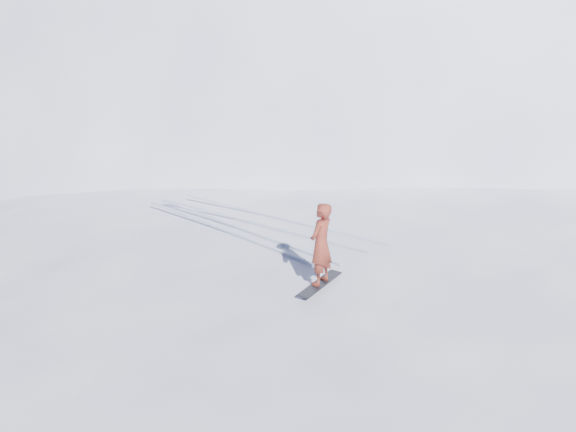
% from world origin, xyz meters
% --- Properties ---
extents(ground, '(400.00, 400.00, 0.00)m').
position_xyz_m(ground, '(0.00, 0.00, 0.00)').
color(ground, white).
rests_on(ground, ground).
extents(near_ridge, '(36.00, 28.00, 4.80)m').
position_xyz_m(near_ridge, '(1.00, 3.00, 0.00)').
color(near_ridge, white).
rests_on(near_ridge, ground).
extents(summit_peak, '(60.00, 56.00, 56.00)m').
position_xyz_m(summit_peak, '(22.00, 26.00, 0.00)').
color(summit_peak, white).
rests_on(summit_peak, ground).
extents(peak_shoulder, '(28.00, 24.00, 18.00)m').
position_xyz_m(peak_shoulder, '(10.00, 20.00, 0.00)').
color(peak_shoulder, white).
rests_on(peak_shoulder, ground).
extents(wind_bumps, '(16.00, 14.40, 1.00)m').
position_xyz_m(wind_bumps, '(-0.56, 2.12, 0.00)').
color(wind_bumps, white).
rests_on(wind_bumps, ground).
extents(snowboard, '(1.33, 0.68, 0.02)m').
position_xyz_m(snowboard, '(-2.38, 1.26, 2.41)').
color(snowboard, black).
rests_on(snowboard, near_ridge).
extents(snowboarder, '(0.68, 0.56, 1.61)m').
position_xyz_m(snowboarder, '(-2.38, 1.26, 3.23)').
color(snowboarder, maroon).
rests_on(snowboarder, snowboard).
extents(board_tracks, '(2.87, 5.94, 0.04)m').
position_xyz_m(board_tracks, '(-1.61, 4.63, 2.42)').
color(board_tracks, silver).
rests_on(board_tracks, ground).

